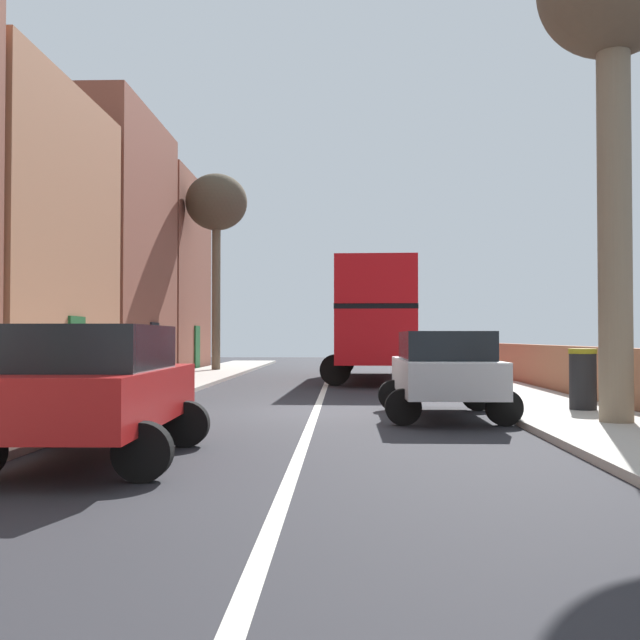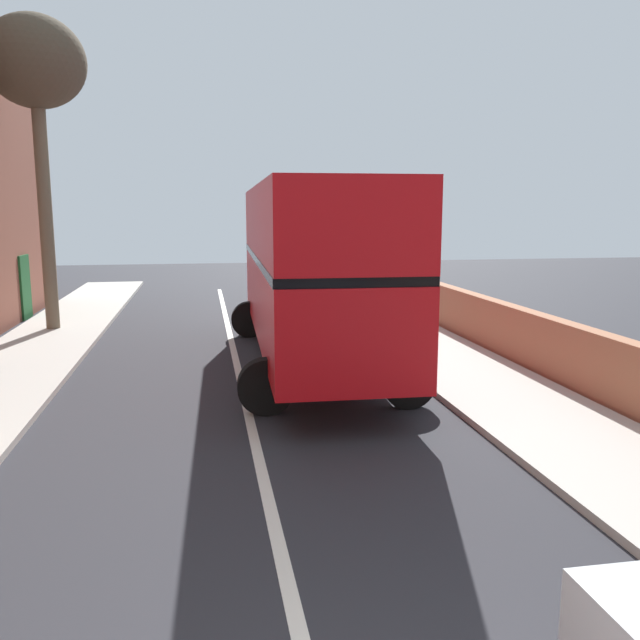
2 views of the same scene
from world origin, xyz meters
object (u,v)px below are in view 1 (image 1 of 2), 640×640
street_tree_right_3 (613,14)px  parked_car_silver_right_0 (444,369)px  double_decker_bus (374,315)px  street_tree_left_2 (216,207)px  litter_bin_right (583,379)px  parked_car_red_left_2 (94,385)px

street_tree_right_3 → parked_car_silver_right_0: bearing=148.3°
double_decker_bus → street_tree_left_2: 10.01m
double_decker_bus → street_tree_right_3: (3.47, -14.61, 4.70)m
litter_bin_right → parked_car_silver_right_0: bearing=-170.0°
double_decker_bus → street_tree_right_3: size_ratio=1.23×
double_decker_bus → parked_car_silver_right_0: double_decker_bus is taller
double_decker_bus → parked_car_red_left_2: bearing=-103.0°
street_tree_right_3 → litter_bin_right: size_ratio=7.18×
double_decker_bus → street_tree_right_3: street_tree_right_3 is taller
parked_car_silver_right_0 → parked_car_red_left_2: bearing=-133.7°
parked_car_red_left_2 → street_tree_left_2: size_ratio=0.47×
parked_car_silver_right_0 → parked_car_red_left_2: 7.24m
double_decker_bus → street_tree_left_2: bearing=141.7°
double_decker_bus → parked_car_red_left_2: double_decker_bus is taller
double_decker_bus → parked_car_red_left_2: 18.73m
double_decker_bus → street_tree_left_2: size_ratio=1.21×
parked_car_silver_right_0 → litter_bin_right: parked_car_silver_right_0 is taller
parked_car_silver_right_0 → street_tree_left_2: (-7.59, 18.33, 6.44)m
parked_car_silver_right_0 → street_tree_left_2: bearing=112.5°
parked_car_red_left_2 → parked_car_silver_right_0: bearing=46.3°
street_tree_right_3 → parked_car_red_left_2: bearing=-154.9°
parked_car_silver_right_0 → street_tree_right_3: bearing=-31.7°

